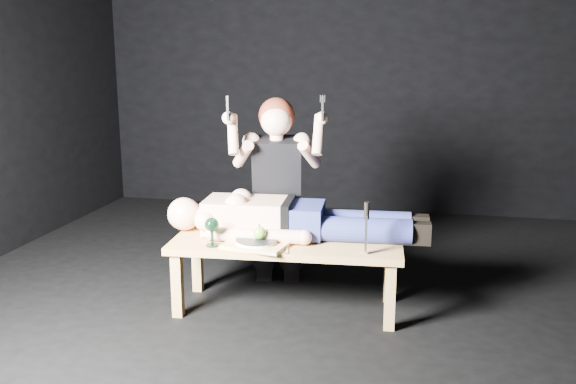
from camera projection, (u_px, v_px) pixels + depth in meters
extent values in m
plane|color=black|center=(298.00, 299.00, 4.11)|extent=(5.00, 5.00, 0.00)
plane|color=black|center=(347.00, 62.00, 6.16)|extent=(5.00, 0.00, 5.00)
cube|color=tan|center=(286.00, 275.00, 3.91)|extent=(1.46, 0.63, 0.45)
cube|color=tan|center=(256.00, 244.00, 3.75)|extent=(0.41, 0.33, 0.02)
cylinder|color=white|center=(256.00, 241.00, 3.75)|extent=(0.29, 0.29, 0.02)
sphere|color=#509B22|center=(260.00, 233.00, 3.74)|extent=(0.08, 0.08, 0.08)
cube|color=#B2B2B7|center=(233.00, 245.00, 3.76)|extent=(0.04, 0.15, 0.01)
cube|color=#B2B2B7|center=(287.00, 250.00, 3.68)|extent=(0.04, 0.15, 0.01)
cube|color=#B2B2B7|center=(283.00, 243.00, 3.80)|extent=(0.10, 0.13, 0.01)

